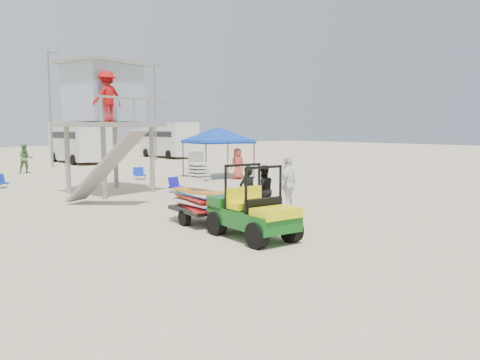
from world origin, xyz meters
TOP-DOWN VIEW (x-y plane):
  - ground at (0.00, 0.00)m, footprint 140.00×140.00m
  - utility_cart at (-0.08, 1.78)m, footprint 1.32×2.41m
  - surf_trailer at (-0.07, 4.12)m, footprint 1.27×2.18m
  - man_left at (1.44, 3.82)m, footprint 0.58×0.39m
  - man_mid at (2.29, 4.07)m, footprint 0.90×0.79m
  - man_right at (3.14, 3.82)m, footprint 1.16×0.85m
  - lifeguard_tower at (0.55, 11.90)m, footprint 3.99×3.99m
  - canopy_blue at (7.81, 13.96)m, footprint 3.45×3.45m
  - beach_chair_a at (-2.59, 16.51)m, footprint 0.72×0.81m
  - beach_chair_b at (2.87, 10.29)m, footprint 0.64×0.69m
  - beach_chair_c at (4.07, 15.95)m, footprint 0.69×0.76m
  - rv_mid_right at (6.00, 29.99)m, footprint 2.64×7.00m
  - rv_far_right at (15.00, 31.49)m, footprint 2.64×6.60m
  - light_pole_left at (3.00, 27.00)m, footprint 0.14×0.14m
  - light_pole_right at (12.00, 28.50)m, footprint 0.14×0.14m
  - distant_beachgoers at (-1.53, 18.13)m, footprint 16.66×11.34m

SIDE VIEW (x-z plane):
  - ground at x=0.00m, z-range 0.00..0.00m
  - beach_chair_a at x=-2.59m, z-range -0.01..0.63m
  - beach_chair_b at x=2.87m, z-range -0.01..0.63m
  - beach_chair_c at x=4.07m, z-range -0.01..0.63m
  - surf_trailer at x=-0.07m, z-range -0.17..1.72m
  - man_mid at x=2.29m, z-range 0.00..1.55m
  - man_left at x=1.44m, z-range 0.00..1.58m
  - utility_cart at x=-0.08m, z-range -0.06..1.71m
  - distant_beachgoers at x=-1.53m, z-range -0.01..1.76m
  - man_right at x=3.14m, z-range 0.00..1.83m
  - rv_far_right at x=15.00m, z-range 0.17..3.42m
  - rv_mid_right at x=6.00m, z-range 0.17..3.42m
  - canopy_blue at x=7.81m, z-range 1.04..4.22m
  - lifeguard_tower at x=0.55m, z-range 1.30..6.58m
  - light_pole_left at x=3.00m, z-range 0.00..8.00m
  - light_pole_right at x=12.00m, z-range 0.00..8.00m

